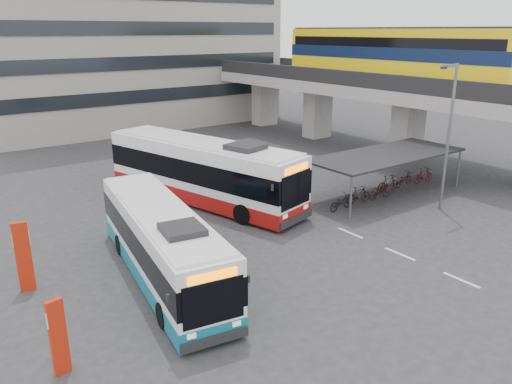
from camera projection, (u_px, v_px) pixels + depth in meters
ground at (312, 245)px, 23.01m from camera, size 120.00×120.00×0.00m
viaduct at (380, 73)px, 39.12m from camera, size 8.00×32.00×9.68m
bike_shelter at (385, 172)px, 29.63m from camera, size 10.00×4.00×2.54m
road_markings at (400, 254)px, 22.12m from camera, size 0.15×7.60×0.01m
bus_main at (203, 172)px, 28.43m from camera, size 6.00×13.24×3.83m
bus_teal at (162, 244)px, 19.61m from camera, size 4.04×10.95×3.17m
pedestrian at (130, 223)px, 23.16m from camera, size 0.80×0.80×1.88m
lamp_post at (448, 130)px, 26.18m from camera, size 1.38×0.18×7.87m
sign_totem_south at (58, 336)px, 14.10m from camera, size 0.52×0.23×2.38m
sign_totem_mid at (24, 256)px, 18.64m from camera, size 0.60×0.30×2.78m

